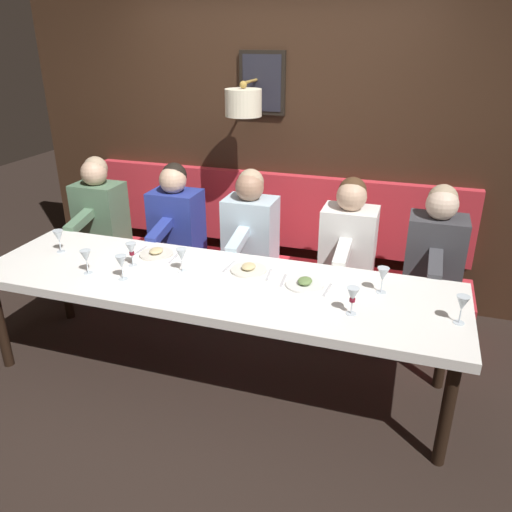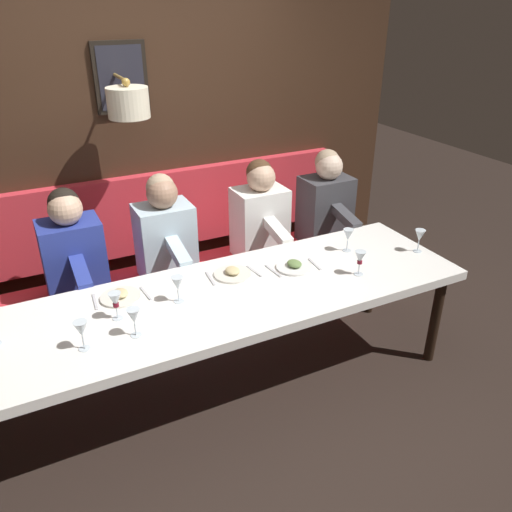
% 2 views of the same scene
% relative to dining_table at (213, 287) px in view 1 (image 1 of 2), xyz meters
% --- Properties ---
extents(ground_plane, '(12.00, 12.00, 0.00)m').
position_rel_dining_table_xyz_m(ground_plane, '(0.00, 0.00, -0.68)').
color(ground_plane, black).
extents(dining_table, '(0.90, 3.13, 0.74)m').
position_rel_dining_table_xyz_m(dining_table, '(0.00, 0.00, 0.00)').
color(dining_table, white).
rests_on(dining_table, ground_plane).
extents(banquette_bench, '(0.52, 3.33, 0.45)m').
position_rel_dining_table_xyz_m(banquette_bench, '(0.89, 0.00, -0.46)').
color(banquette_bench, red).
rests_on(banquette_bench, ground_plane).
extents(back_wall_panel, '(0.59, 4.53, 2.90)m').
position_rel_dining_table_xyz_m(back_wall_panel, '(1.46, 0.00, 0.68)').
color(back_wall_panel, '#382316').
rests_on(back_wall_panel, ground_plane).
extents(diner_nearest, '(0.60, 0.40, 0.79)m').
position_rel_dining_table_xyz_m(diner_nearest, '(0.88, -1.35, 0.13)').
color(diner_nearest, '#3D3D42').
rests_on(diner_nearest, banquette_bench).
extents(diner_near, '(0.60, 0.40, 0.79)m').
position_rel_dining_table_xyz_m(diner_near, '(0.88, -0.73, 0.13)').
color(diner_near, white).
rests_on(diner_near, banquette_bench).
extents(diner_middle, '(0.60, 0.40, 0.79)m').
position_rel_dining_table_xyz_m(diner_middle, '(0.88, 0.05, 0.13)').
color(diner_middle, silver).
rests_on(diner_middle, banquette_bench).
extents(diner_far, '(0.60, 0.40, 0.79)m').
position_rel_dining_table_xyz_m(diner_far, '(0.88, 0.69, 0.13)').
color(diner_far, '#283893').
rests_on(diner_far, banquette_bench).
extents(diner_farthest, '(0.60, 0.40, 0.79)m').
position_rel_dining_table_xyz_m(diner_farthest, '(0.88, 1.43, 0.13)').
color(diner_farthest, '#567A5B').
rests_on(diner_farthest, banquette_bench).
extents(place_setting_0, '(0.24, 0.32, 0.05)m').
position_rel_dining_table_xyz_m(place_setting_0, '(0.10, -0.58, 0.07)').
color(place_setting_0, white).
rests_on(place_setting_0, dining_table).
extents(place_setting_1, '(0.24, 0.32, 0.05)m').
position_rel_dining_table_xyz_m(place_setting_1, '(0.24, 0.53, 0.07)').
color(place_setting_1, silver).
rests_on(place_setting_1, dining_table).
extents(place_setting_2, '(0.24, 0.32, 0.05)m').
position_rel_dining_table_xyz_m(place_setting_2, '(0.19, -0.18, 0.07)').
color(place_setting_2, silver).
rests_on(place_setting_2, dining_table).
extents(wine_glass_0, '(0.07, 0.07, 0.16)m').
position_rel_dining_table_xyz_m(wine_glass_0, '(0.15, -1.04, 0.17)').
color(wine_glass_0, silver).
rests_on(wine_glass_0, dining_table).
extents(wine_glass_1, '(0.07, 0.07, 0.16)m').
position_rel_dining_table_xyz_m(wine_glass_1, '(0.08, 1.21, 0.17)').
color(wine_glass_1, silver).
rests_on(wine_glass_1, dining_table).
extents(wine_glass_2, '(0.07, 0.07, 0.16)m').
position_rel_dining_table_xyz_m(wine_glass_2, '(0.03, 0.60, 0.17)').
color(wine_glass_2, silver).
rests_on(wine_glass_2, dining_table).
extents(wine_glass_3, '(0.07, 0.07, 0.16)m').
position_rel_dining_table_xyz_m(wine_glass_3, '(-0.17, 0.55, 0.17)').
color(wine_glass_3, silver).
rests_on(wine_glass_3, dining_table).
extents(wine_glass_4, '(0.07, 0.07, 0.16)m').
position_rel_dining_table_xyz_m(wine_glass_4, '(-0.16, -0.90, 0.17)').
color(wine_glass_4, silver).
rests_on(wine_glass_4, dining_table).
extents(wine_glass_5, '(0.07, 0.07, 0.16)m').
position_rel_dining_table_xyz_m(wine_glass_5, '(-0.17, 0.81, 0.17)').
color(wine_glass_5, silver).
rests_on(wine_glass_5, dining_table).
extents(wine_glass_6, '(0.07, 0.07, 0.16)m').
position_rel_dining_table_xyz_m(wine_glass_6, '(0.05, 0.24, 0.17)').
color(wine_glass_6, silver).
rests_on(wine_glass_6, dining_table).
extents(wine_glass_7, '(0.07, 0.07, 0.16)m').
position_rel_dining_table_xyz_m(wine_glass_7, '(-0.08, -1.47, 0.17)').
color(wine_glass_7, silver).
rests_on(wine_glass_7, dining_table).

